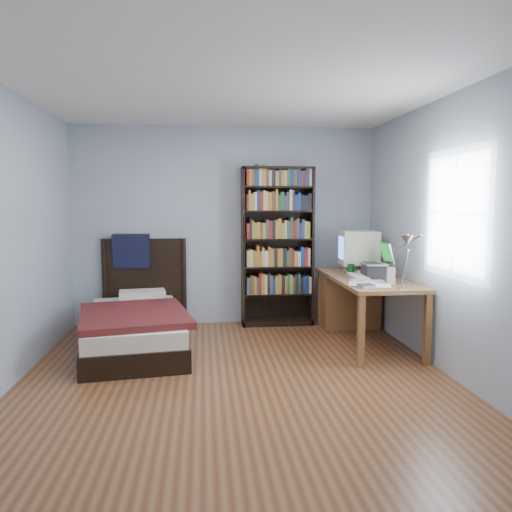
# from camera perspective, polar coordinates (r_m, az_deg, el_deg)

# --- Properties ---
(room) EXTENTS (4.20, 4.24, 2.50)m
(room) POSITION_cam_1_polar(r_m,az_deg,el_deg) (4.28, -1.90, 2.20)
(room) COLOR brown
(room) RESTS_ON ground
(desk) EXTENTS (0.75, 1.74, 0.73)m
(desk) POSITION_cam_1_polar(r_m,az_deg,el_deg) (6.12, 11.06, -4.60)
(desk) COLOR brown
(desk) RESTS_ON floor
(crt_monitor) EXTENTS (0.46, 0.42, 0.49)m
(crt_monitor) POSITION_cam_1_polar(r_m,az_deg,el_deg) (6.04, 11.56, 0.88)
(crt_monitor) COLOR beige
(crt_monitor) RESTS_ON desk
(laptop) EXTENTS (0.31, 0.32, 0.38)m
(laptop) POSITION_cam_1_polar(r_m,az_deg,el_deg) (5.61, 13.45, -1.31)
(laptop) COLOR #2D2D30
(laptop) RESTS_ON desk
(desk_lamp) EXTENTS (0.21, 0.46, 0.54)m
(desk_lamp) POSITION_cam_1_polar(r_m,az_deg,el_deg) (4.54, 16.82, 1.10)
(desk_lamp) COLOR #99999E
(desk_lamp) RESTS_ON desk
(keyboard) EXTENTS (0.21, 0.45, 0.04)m
(keyboard) POSITION_cam_1_polar(r_m,az_deg,el_deg) (5.54, 11.60, -2.32)
(keyboard) COLOR beige
(keyboard) RESTS_ON desk
(speaker) EXTENTS (0.10, 0.10, 0.16)m
(speaker) POSITION_cam_1_polar(r_m,az_deg,el_deg) (5.22, 15.13, -2.18)
(speaker) COLOR gray
(speaker) RESTS_ON desk
(soda_can) EXTENTS (0.07, 0.07, 0.13)m
(soda_can) POSITION_cam_1_polar(r_m,az_deg,el_deg) (5.76, 10.79, -1.49)
(soda_can) COLOR #06320D
(soda_can) RESTS_ON desk
(mouse) EXTENTS (0.06, 0.11, 0.04)m
(mouse) POSITION_cam_1_polar(r_m,az_deg,el_deg) (5.91, 11.64, -1.78)
(mouse) COLOR silver
(mouse) RESTS_ON desk
(phone_silver) EXTENTS (0.06, 0.10, 0.02)m
(phone_silver) POSITION_cam_1_polar(r_m,az_deg,el_deg) (5.28, 10.92, -2.75)
(phone_silver) COLOR silver
(phone_silver) RESTS_ON desk
(phone_grey) EXTENTS (0.06, 0.09, 0.02)m
(phone_grey) POSITION_cam_1_polar(r_m,az_deg,el_deg) (5.09, 11.23, -3.10)
(phone_grey) COLOR gray
(phone_grey) RESTS_ON desk
(external_drive) EXTENTS (0.15, 0.15, 0.03)m
(external_drive) POSITION_cam_1_polar(r_m,az_deg,el_deg) (4.94, 12.47, -3.36)
(external_drive) COLOR gray
(external_drive) RESTS_ON desk
(bookshelf) EXTENTS (0.89, 0.30, 1.99)m
(bookshelf) POSITION_cam_1_polar(r_m,az_deg,el_deg) (6.29, 2.45, 1.11)
(bookshelf) COLOR black
(bookshelf) RESTS_ON floor
(bed) EXTENTS (1.29, 2.12, 1.16)m
(bed) POSITION_cam_1_polar(r_m,az_deg,el_deg) (5.59, -13.59, -7.38)
(bed) COLOR black
(bed) RESTS_ON floor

